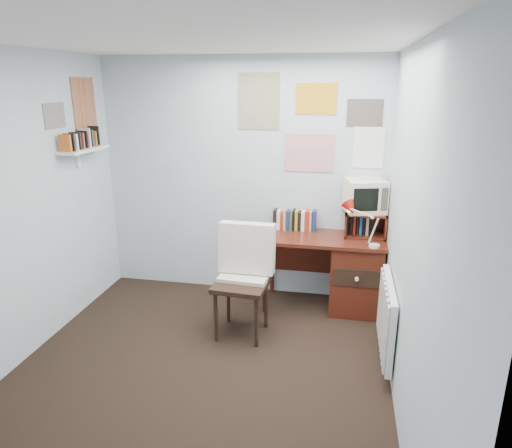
# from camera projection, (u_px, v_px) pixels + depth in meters

# --- Properties ---
(ground) EXTENTS (3.50, 3.50, 0.00)m
(ground) POSITION_uv_depth(u_px,v_px,m) (194.00, 382.00, 3.55)
(ground) COLOR black
(ground) RESTS_ON ground
(back_wall) EXTENTS (3.00, 0.02, 2.50)m
(back_wall) POSITION_uv_depth(u_px,v_px,m) (242.00, 180.00, 4.82)
(back_wall) COLOR silver
(back_wall) RESTS_ON ground
(right_wall) EXTENTS (0.02, 3.50, 2.50)m
(right_wall) POSITION_uv_depth(u_px,v_px,m) (411.00, 243.00, 2.90)
(right_wall) COLOR silver
(right_wall) RESTS_ON ground
(ceiling) EXTENTS (3.00, 3.50, 0.02)m
(ceiling) POSITION_uv_depth(u_px,v_px,m) (178.00, 37.00, 2.80)
(ceiling) COLOR white
(ceiling) RESTS_ON back_wall
(desk) EXTENTS (1.20, 0.55, 0.76)m
(desk) POSITION_uv_depth(u_px,v_px,m) (350.00, 272.00, 4.60)
(desk) COLOR #531F13
(desk) RESTS_ON ground
(desk_chair) EXTENTS (0.54, 0.52, 0.99)m
(desk_chair) POSITION_uv_depth(u_px,v_px,m) (241.00, 285.00, 4.09)
(desk_chair) COLOR black
(desk_chair) RESTS_ON ground
(desk_lamp) EXTENTS (0.29, 0.27, 0.36)m
(desk_lamp) POSITION_uv_depth(u_px,v_px,m) (376.00, 229.00, 4.20)
(desk_lamp) COLOR red
(desk_lamp) RESTS_ON desk
(tv_riser) EXTENTS (0.40, 0.30, 0.25)m
(tv_riser) POSITION_uv_depth(u_px,v_px,m) (365.00, 224.00, 4.54)
(tv_riser) COLOR #531F13
(tv_riser) RESTS_ON desk
(crt_tv) EXTENTS (0.44, 0.42, 0.35)m
(crt_tv) POSITION_uv_depth(u_px,v_px,m) (365.00, 194.00, 4.47)
(crt_tv) COLOR #EFE1C8
(crt_tv) RESTS_ON tv_riser
(book_row) EXTENTS (0.60, 0.14, 0.22)m
(book_row) POSITION_uv_depth(u_px,v_px,m) (302.00, 220.00, 4.72)
(book_row) COLOR #531F13
(book_row) RESTS_ON desk
(radiator) EXTENTS (0.09, 0.80, 0.60)m
(radiator) POSITION_uv_depth(u_px,v_px,m) (387.00, 317.00, 3.67)
(radiator) COLOR white
(radiator) RESTS_ON right_wall
(wall_shelf) EXTENTS (0.20, 0.62, 0.24)m
(wall_shelf) POSITION_uv_depth(u_px,v_px,m) (84.00, 149.00, 4.35)
(wall_shelf) COLOR white
(wall_shelf) RESTS_ON left_wall
(posters_back) EXTENTS (1.20, 0.01, 0.90)m
(posters_back) POSITION_uv_depth(u_px,v_px,m) (310.00, 123.00, 4.51)
(posters_back) COLOR white
(posters_back) RESTS_ON back_wall
(posters_left) EXTENTS (0.01, 0.70, 0.60)m
(posters_left) POSITION_uv_depth(u_px,v_px,m) (70.00, 108.00, 4.26)
(posters_left) COLOR white
(posters_left) RESTS_ON left_wall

